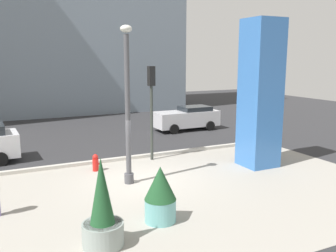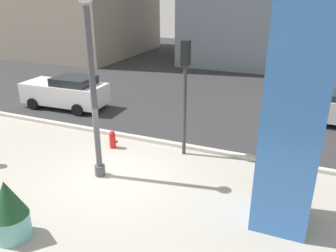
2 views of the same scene
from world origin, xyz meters
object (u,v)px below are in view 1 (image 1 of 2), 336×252
object	(u,v)px
potted_plant_by_pillar	(102,213)
fire_hydrant	(96,163)
potted_plant_curbside	(160,194)
car_far_lane	(187,118)
lamp_post	(128,109)
traffic_light_corner	(151,98)
art_pillar_blue	(260,94)

from	to	relation	value
potted_plant_by_pillar	fire_hydrant	size ratio (longest dim) A/B	3.16
potted_plant_curbside	car_far_lane	distance (m)	14.28
fire_hydrant	lamp_post	bearing A→B (deg)	-70.18
lamp_post	fire_hydrant	bearing A→B (deg)	109.82
potted_plant_by_pillar	potted_plant_curbside	world-z (taller)	potted_plant_by_pillar
lamp_post	potted_plant_by_pillar	world-z (taller)	lamp_post
lamp_post	traffic_light_corner	xyz separation A→B (m)	(2.14, 2.72, 0.08)
lamp_post	car_far_lane	size ratio (longest dim) A/B	1.37
car_far_lane	art_pillar_blue	bearing A→B (deg)	-97.58
potted_plant_by_pillar	car_far_lane	xyz separation A→B (m)	(9.48, 12.78, -0.07)
art_pillar_blue	potted_plant_curbside	size ratio (longest dim) A/B	3.79
fire_hydrant	traffic_light_corner	world-z (taller)	traffic_light_corner
art_pillar_blue	potted_plant_by_pillar	distance (m)	9.54
lamp_post	fire_hydrant	distance (m)	3.39
lamp_post	art_pillar_blue	xyz separation A→B (m)	(6.07, -0.23, 0.32)
traffic_light_corner	car_far_lane	bearing A→B (deg)	48.64
art_pillar_blue	traffic_light_corner	world-z (taller)	art_pillar_blue
lamp_post	art_pillar_blue	bearing A→B (deg)	-2.21
potted_plant_by_pillar	traffic_light_corner	xyz separation A→B (m)	(4.38, 6.99, 2.10)
traffic_light_corner	car_far_lane	xyz separation A→B (m)	(5.10, 5.79, -2.16)
potted_plant_curbside	car_far_lane	bearing A→B (deg)	58.09
fire_hydrant	car_far_lane	xyz separation A→B (m)	(7.99, 6.40, 0.46)
art_pillar_blue	potted_plant_by_pillar	size ratio (longest dim) A/B	2.73
potted_plant_by_pillar	potted_plant_curbside	xyz separation A→B (m)	(1.93, 0.66, -0.04)
art_pillar_blue	fire_hydrant	world-z (taller)	art_pillar_blue
fire_hydrant	traffic_light_corner	xyz separation A→B (m)	(2.90, 0.61, 2.62)
lamp_post	potted_plant_curbside	size ratio (longest dim) A/B	3.51
potted_plant_curbside	car_far_lane	size ratio (longest dim) A/B	0.39
lamp_post	potted_plant_by_pillar	distance (m)	5.23
fire_hydrant	traffic_light_corner	bearing A→B (deg)	11.93
lamp_post	car_far_lane	xyz separation A→B (m)	(7.23, 8.51, -2.08)
car_far_lane	potted_plant_curbside	bearing A→B (deg)	-121.91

